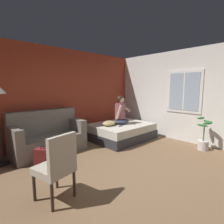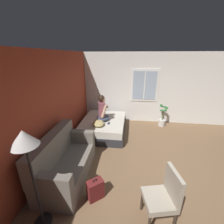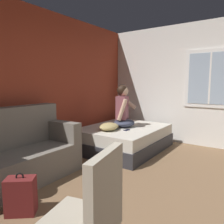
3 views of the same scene
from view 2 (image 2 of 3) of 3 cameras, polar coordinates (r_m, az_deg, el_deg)
The scene contains 12 objects.
ground_plane at distance 4.00m, azimuth 19.75°, elevation -20.73°, with size 40.00×40.00×0.00m, color brown.
wall_back_accent at distance 3.72m, azimuth -24.40°, elevation -0.34°, with size 10.84×0.16×2.70m, color #993823.
wall_side_with_window at distance 6.11m, azimuth 15.84°, elevation 8.51°, with size 0.19×6.89×2.70m.
bed at distance 5.29m, azimuth -3.26°, elevation -5.41°, with size 1.85×1.48×0.48m.
couch at distance 3.59m, azimuth -17.65°, elevation -17.70°, with size 1.71×0.84×1.04m.
side_chair at distance 2.78m, azimuth 19.06°, elevation -27.82°, with size 0.55×0.55×0.98m.
person_seated at distance 5.07m, azimuth -3.68°, elevation 0.74°, with size 0.63×0.58×0.88m.
backpack at distance 3.21m, azimuth -6.45°, elevation -27.27°, with size 0.35×0.35×0.46m.
throw_pillow at distance 4.78m, azimuth -5.17°, elevation -4.32°, with size 0.48×0.36×0.14m, color tan.
cell_phone at distance 4.92m, azimuth -1.25°, elevation -4.32°, with size 0.07×0.14×0.01m, color black.
floor_lamp at distance 2.30m, azimuth -29.92°, elevation -12.08°, with size 0.36×0.36×1.70m.
potted_plant at distance 6.06m, azimuth 18.62°, elevation -2.34°, with size 0.39×0.37×0.85m.
Camera 2 is at (-2.93, 0.89, 2.57)m, focal length 24.00 mm.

